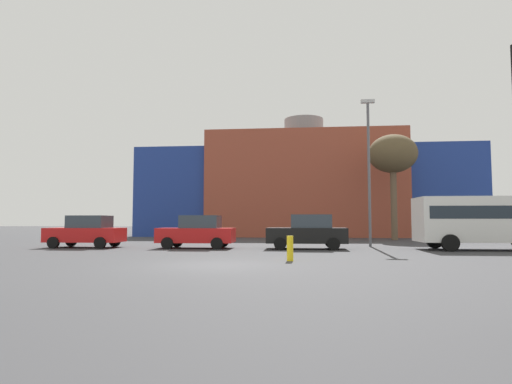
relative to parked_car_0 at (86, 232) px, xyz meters
The scene contains 9 objects.
ground_plane 12.43m from the parked_car_0, 43.04° to the right, with size 200.00×200.00×0.00m, color #38383A.
building_backdrop 24.18m from the parked_car_0, 58.19° to the left, with size 32.53×10.37×11.99m.
parked_car_0 is the anchor object (origin of this frame).
parked_car_1 6.37m from the parked_car_0, ahead, with size 4.14×2.03×1.79m.
parked_car_2 12.36m from the parked_car_0, ahead, with size 4.22×2.07×1.83m.
white_bus 21.47m from the parked_car_0, ahead, with size 6.80×2.62×2.72m.
bare_tree_0 23.14m from the parked_car_0, 29.87° to the left, with size 3.80×3.80×8.34m.
bollard_yellow_0 13.40m from the parked_car_0, 30.47° to the right, with size 0.24×0.24×0.93m, color yellow.
street_lamp 16.73m from the parked_car_0, ahead, with size 0.80×0.24×8.72m.
Camera 1 is at (2.74, -13.99, 1.49)m, focal length 29.19 mm.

